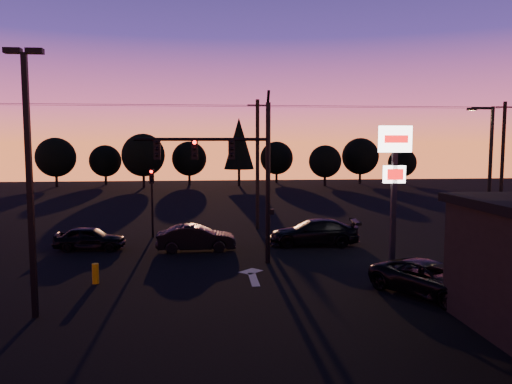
{
  "coord_description": "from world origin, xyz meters",
  "views": [
    {
      "loc": [
        -1.54,
        -20.48,
        6.03
      ],
      "look_at": [
        1.0,
        5.0,
        3.5
      ],
      "focal_mm": 35.0,
      "sensor_mm": 36.0,
      "label": 1
    }
  ],
  "objects_px": {
    "parking_lot_light": "(29,165)",
    "bollard": "(95,274)",
    "suv_parked": "(431,279)",
    "traffic_signal_mast": "(236,165)",
    "car_mid": "(196,238)",
    "secondary_signal": "(152,193)",
    "streetlight": "(488,172)",
    "car_left": "(90,238)",
    "pylon_sign": "(394,167)",
    "car_right": "(314,232)"
  },
  "relations": [
    {
      "from": "streetlight",
      "to": "car_left",
      "type": "height_order",
      "value": "streetlight"
    },
    {
      "from": "parking_lot_light",
      "to": "car_left",
      "type": "bearing_deg",
      "value": 93.25
    },
    {
      "from": "secondary_signal",
      "to": "parking_lot_light",
      "type": "bearing_deg",
      "value": -99.79
    },
    {
      "from": "parking_lot_light",
      "to": "streetlight",
      "type": "xyz_separation_m",
      "value": [
        21.41,
        8.5,
        -0.85
      ]
    },
    {
      "from": "streetlight",
      "to": "parking_lot_light",
      "type": "bearing_deg",
      "value": -158.35
    },
    {
      "from": "car_left",
      "to": "car_right",
      "type": "relative_size",
      "value": 0.74
    },
    {
      "from": "car_left",
      "to": "pylon_sign",
      "type": "bearing_deg",
      "value": -109.07
    },
    {
      "from": "parking_lot_light",
      "to": "traffic_signal_mast",
      "type": "bearing_deg",
      "value": 43.37
    },
    {
      "from": "secondary_signal",
      "to": "car_left",
      "type": "relative_size",
      "value": 1.11
    },
    {
      "from": "parking_lot_light",
      "to": "car_mid",
      "type": "height_order",
      "value": "parking_lot_light"
    },
    {
      "from": "traffic_signal_mast",
      "to": "parking_lot_light",
      "type": "height_order",
      "value": "parking_lot_light"
    },
    {
      "from": "pylon_sign",
      "to": "traffic_signal_mast",
      "type": "bearing_deg",
      "value": 160.64
    },
    {
      "from": "traffic_signal_mast",
      "to": "streetlight",
      "type": "xyz_separation_m",
      "value": [
        14.01,
        1.51,
        -0.52
      ]
    },
    {
      "from": "bollard",
      "to": "car_right",
      "type": "bearing_deg",
      "value": 32.43
    },
    {
      "from": "streetlight",
      "to": "car_left",
      "type": "distance_m",
      "value": 22.5
    },
    {
      "from": "secondary_signal",
      "to": "streetlight",
      "type": "bearing_deg",
      "value": -17.56
    },
    {
      "from": "bollard",
      "to": "car_mid",
      "type": "distance_m",
      "value": 7.45
    },
    {
      "from": "car_right",
      "to": "secondary_signal",
      "type": "bearing_deg",
      "value": -104.99
    },
    {
      "from": "traffic_signal_mast",
      "to": "car_mid",
      "type": "xyz_separation_m",
      "value": [
        -2.05,
        3.23,
        -4.21
      ]
    },
    {
      "from": "suv_parked",
      "to": "car_mid",
      "type": "bearing_deg",
      "value": 105.04
    },
    {
      "from": "car_right",
      "to": "car_left",
      "type": "bearing_deg",
      "value": -85.63
    },
    {
      "from": "pylon_sign",
      "to": "car_mid",
      "type": "relative_size",
      "value": 1.55
    },
    {
      "from": "traffic_signal_mast",
      "to": "pylon_sign",
      "type": "bearing_deg",
      "value": -19.36
    },
    {
      "from": "suv_parked",
      "to": "streetlight",
      "type": "bearing_deg",
      "value": 18.21
    },
    {
      "from": "car_mid",
      "to": "secondary_signal",
      "type": "bearing_deg",
      "value": 32.81
    },
    {
      "from": "suv_parked",
      "to": "parking_lot_light",
      "type": "bearing_deg",
      "value": 153.41
    },
    {
      "from": "traffic_signal_mast",
      "to": "car_right",
      "type": "distance_m",
      "value": 7.6
    },
    {
      "from": "car_mid",
      "to": "streetlight",
      "type": "bearing_deg",
      "value": -97.11
    },
    {
      "from": "secondary_signal",
      "to": "car_left",
      "type": "bearing_deg",
      "value": -132.35
    },
    {
      "from": "car_left",
      "to": "suv_parked",
      "type": "xyz_separation_m",
      "value": [
        15.36,
        -10.1,
        0.01
      ]
    },
    {
      "from": "secondary_signal",
      "to": "suv_parked",
      "type": "bearing_deg",
      "value": -47.89
    },
    {
      "from": "traffic_signal_mast",
      "to": "car_right",
      "type": "xyz_separation_m",
      "value": [
        4.84,
        4.11,
        -4.17
      ]
    },
    {
      "from": "streetlight",
      "to": "car_mid",
      "type": "distance_m",
      "value": 16.57
    },
    {
      "from": "secondary_signal",
      "to": "car_mid",
      "type": "height_order",
      "value": "secondary_signal"
    },
    {
      "from": "streetlight",
      "to": "suv_parked",
      "type": "distance_m",
      "value": 10.75
    },
    {
      "from": "car_left",
      "to": "car_right",
      "type": "bearing_deg",
      "value": -85.41
    },
    {
      "from": "car_mid",
      "to": "car_right",
      "type": "bearing_deg",
      "value": -83.71
    },
    {
      "from": "car_left",
      "to": "car_mid",
      "type": "xyz_separation_m",
      "value": [
        5.98,
        -0.83,
        0.06
      ]
    },
    {
      "from": "pylon_sign",
      "to": "streetlight",
      "type": "relative_size",
      "value": 0.85
    },
    {
      "from": "traffic_signal_mast",
      "to": "suv_parked",
      "type": "distance_m",
      "value": 10.41
    },
    {
      "from": "pylon_sign",
      "to": "car_mid",
      "type": "xyz_separation_m",
      "value": [
        -9.15,
        5.73,
        -4.19
      ]
    },
    {
      "from": "streetlight",
      "to": "car_left",
      "type": "relative_size",
      "value": 2.05
    },
    {
      "from": "pylon_sign",
      "to": "car_left",
      "type": "xyz_separation_m",
      "value": [
        -15.13,
        6.56,
        -4.25
      ]
    },
    {
      "from": "streetlight",
      "to": "car_right",
      "type": "xyz_separation_m",
      "value": [
        -9.17,
        2.61,
        -3.65
      ]
    },
    {
      "from": "traffic_signal_mast",
      "to": "parking_lot_light",
      "type": "bearing_deg",
      "value": -136.63
    },
    {
      "from": "suv_parked",
      "to": "traffic_signal_mast",
      "type": "bearing_deg",
      "value": 110.22
    },
    {
      "from": "streetlight",
      "to": "car_right",
      "type": "bearing_deg",
      "value": 164.14
    },
    {
      "from": "secondary_signal",
      "to": "pylon_sign",
      "type": "distance_m",
      "value": 15.75
    },
    {
      "from": "parking_lot_light",
      "to": "bollard",
      "type": "bearing_deg",
      "value": 73.99
    },
    {
      "from": "pylon_sign",
      "to": "car_mid",
      "type": "distance_m",
      "value": 11.58
    }
  ]
}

